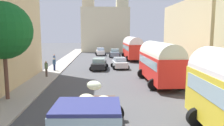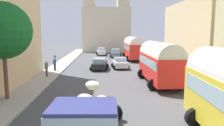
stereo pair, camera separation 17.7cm
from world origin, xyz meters
TOP-DOWN VIEW (x-y plane):
  - ground_plane at (0.00, 27.00)m, footprint 154.00×154.00m
  - sidewalk_left at (-7.25, 27.00)m, footprint 2.50×70.00m
  - sidewalk_right at (7.25, 27.00)m, footprint 2.50×70.00m
  - building_right_2 at (11.49, 24.35)m, footprint 5.97×14.33m
  - distant_church at (0.00, 55.61)m, footprint 11.98×7.95m
  - parked_bus_1 at (4.43, 18.63)m, footprint 3.35×8.07m
  - parked_bus_2 at (4.53, 37.53)m, footprint 3.38×9.20m
  - cargo_truck_0 at (-1.58, 6.93)m, footprint 3.33×7.07m
  - car_0 at (-1.40, 27.12)m, footprint 2.54×4.49m
  - car_1 at (-1.27, 45.52)m, footprint 2.37×4.18m
  - car_2 at (1.41, 27.76)m, footprint 2.45×3.75m
  - car_3 at (1.61, 41.65)m, footprint 2.46×4.04m
  - pedestrian_2 at (-7.06, 21.83)m, footprint 0.49×0.49m
  - pedestrian_3 at (-7.01, 25.70)m, footprint 0.56×0.56m
  - pedestrian_4 at (-7.82, 29.62)m, footprint 0.41×0.41m
  - roadside_tree_1 at (-7.90, 13.85)m, footprint 3.99×3.99m

SIDE VIEW (x-z plane):
  - ground_plane at x=0.00m, z-range 0.00..0.00m
  - sidewalk_left at x=-7.25m, z-range 0.00..0.14m
  - sidewalk_right at x=7.25m, z-range 0.00..0.14m
  - car_0 at x=-1.40m, z-range 0.01..1.50m
  - car_2 at x=1.41m, z-range 0.00..1.52m
  - car_1 at x=-1.27m, z-range -0.01..1.66m
  - car_3 at x=1.61m, z-range -0.01..1.67m
  - pedestrian_3 at x=-7.01m, z-range 0.11..1.85m
  - pedestrian_4 at x=-7.82m, z-range 0.14..1.97m
  - pedestrian_2 at x=-7.06m, z-range 0.13..1.98m
  - cargo_truck_0 at x=-1.58m, z-range 0.03..2.48m
  - parked_bus_1 at x=4.43m, z-range 0.20..4.18m
  - parked_bus_2 at x=4.53m, z-range 0.21..4.32m
  - building_right_2 at x=11.49m, z-range 0.00..8.57m
  - roadside_tree_1 at x=-7.90m, z-range 1.50..8.52m
  - distant_church at x=0.00m, z-range -3.11..16.41m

